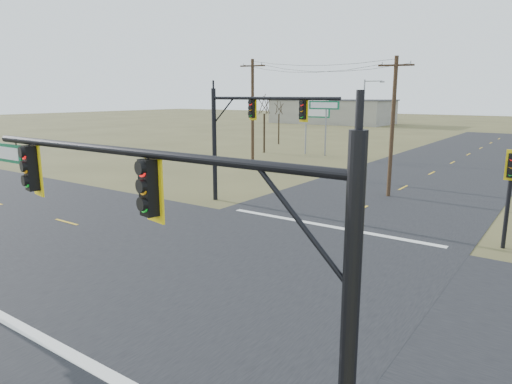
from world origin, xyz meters
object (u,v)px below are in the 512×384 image
streetlight_c (365,113)px  bare_tree_a (264,104)px  utility_pole_far (253,113)px  utility_pole_near (392,125)px  highway_sign (316,116)px  bare_tree_b (279,107)px  pedestal_signal_ne (511,177)px  mast_arm_far (251,122)px  mast_arm_near (152,213)px

streetlight_c → bare_tree_a: bearing=-151.0°
utility_pole_far → utility_pole_near: bearing=-16.6°
highway_sign → bare_tree_a: size_ratio=0.88×
streetlight_c → bare_tree_b: bearing=167.2°
bare_tree_b → pedestal_signal_ne: bearing=-44.8°
mast_arm_far → streetlight_c: bearing=102.3°
highway_sign → bare_tree_b: 12.33m
utility_pole_far → streetlight_c: utility_pole_far is taller
highway_sign → bare_tree_b: bare_tree_b is taller
pedestal_signal_ne → streetlight_c: 33.59m
utility_pole_far → highway_sign: 12.56m
utility_pole_near → mast_arm_far: bearing=-128.7°
highway_sign → bare_tree_a: bearing=-167.1°
mast_arm_far → bare_tree_a: bearing=126.4°
mast_arm_far → highway_sign: mast_arm_far is taller
streetlight_c → bare_tree_a: size_ratio=1.17×
mast_arm_far → utility_pole_far: 14.64m
bare_tree_a → bare_tree_b: bare_tree_a is taller
utility_pole_far → streetlight_c: bearing=74.9°
utility_pole_far → bare_tree_b: utility_pole_far is taller
utility_pole_far → bare_tree_a: size_ratio=1.37×
highway_sign → bare_tree_a: (-6.05, -1.61, 1.27)m
utility_pole_near → utility_pole_far: (-14.55, 4.33, 0.33)m
streetlight_c → bare_tree_a: (-10.46, -5.16, 0.98)m
mast_arm_near → streetlight_c: bearing=118.5°
mast_arm_near → bare_tree_a: 46.88m
highway_sign → bare_tree_b: size_ratio=1.00×
pedestal_signal_ne → utility_pole_far: utility_pole_far is taller
utility_pole_near → highway_sign: size_ratio=1.45×
mast_arm_near → pedestal_signal_ne: 17.41m
mast_arm_near → bare_tree_b: bearing=131.1°
pedestal_signal_ne → highway_sign: 33.45m
bare_tree_b → utility_pole_far: bearing=-63.9°
mast_arm_near → bare_tree_a: (-24.58, 39.90, 1.13)m
utility_pole_near → highway_sign: 22.33m
mast_arm_near → highway_sign: 45.45m
streetlight_c → bare_tree_b: streetlight_c is taller
utility_pole_far → highway_sign: utility_pole_far is taller
highway_sign → bare_tree_b: bearing=140.6°
utility_pole_near → utility_pole_far: 15.18m
bare_tree_b → streetlight_c: bearing=-15.5°
mast_arm_far → streetlight_c: size_ratio=1.04×
utility_pole_far → highway_sign: bearing=90.3°
mast_arm_far → bare_tree_a: 27.14m
mast_arm_far → bare_tree_a: (-14.58, 22.89, 0.57)m
pedestal_signal_ne → utility_pole_near: bearing=134.1°
utility_pole_near → bare_tree_a: 25.72m
highway_sign → streetlight_c: (4.41, 3.56, 0.28)m
pedestal_signal_ne → streetlight_c: bearing=121.2°
bare_tree_b → mast_arm_near: bearing=-60.0°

